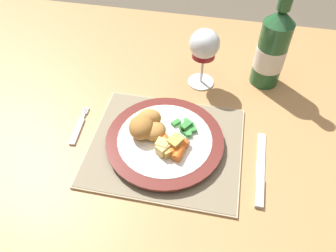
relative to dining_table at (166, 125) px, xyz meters
name	(u,v)px	position (x,y,z in m)	size (l,w,h in m)	color
ground_plane	(167,226)	(0.00, 0.00, -0.66)	(6.00, 6.00, 0.00)	brown
dining_table	(166,125)	(0.00, 0.00, 0.00)	(1.49, 0.91, 0.74)	#AD7F4C
placemat	(165,146)	(0.03, -0.14, 0.09)	(0.35, 0.30, 0.01)	tan
dinner_plate	(165,141)	(0.03, -0.13, 0.10)	(0.27, 0.27, 0.02)	white
breaded_croquettes	(146,125)	(-0.02, -0.12, 0.13)	(0.10, 0.10, 0.05)	#B77F3D
green_beans_pile	(184,131)	(0.07, -0.11, 0.12)	(0.06, 0.09, 0.02)	#338438
glazed_carrots	(175,146)	(0.05, -0.16, 0.12)	(0.08, 0.08, 0.02)	orange
fork	(78,128)	(-0.19, -0.13, 0.08)	(0.02, 0.12, 0.01)	silver
table_knife	(260,174)	(0.25, -0.17, 0.09)	(0.02, 0.20, 0.01)	silver
wine_glass	(204,47)	(0.08, 0.10, 0.20)	(0.08, 0.08, 0.17)	silver
bottle	(272,49)	(0.25, 0.15, 0.19)	(0.08, 0.08, 0.28)	#23562D
roast_potatoes	(168,146)	(0.04, -0.17, 0.12)	(0.06, 0.06, 0.03)	#E5BC66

